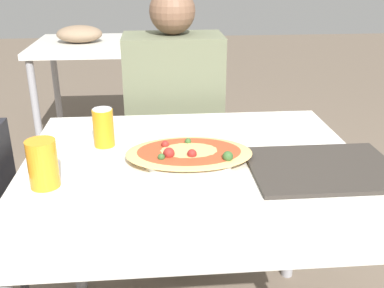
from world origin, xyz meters
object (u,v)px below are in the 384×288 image
chair_far_seated (174,145)px  person_seated (174,108)px  dining_table (195,188)px  soda_can (103,127)px  drink_glass (43,164)px  pizza_main (189,154)px

chair_far_seated → person_seated: person_seated is taller
dining_table → soda_can: soda_can is taller
drink_glass → soda_can: bearing=63.9°
dining_table → person_seated: (-0.03, 0.67, 0.04)m
pizza_main → soda_can: bearing=152.2°
chair_far_seated → drink_glass: drink_glass is taller
chair_far_seated → person_seated: bearing=90.0°
pizza_main → drink_glass: bearing=-161.8°
dining_table → pizza_main: (-0.02, 0.02, 0.10)m
chair_far_seated → drink_glass: (-0.38, -0.89, 0.33)m
chair_far_seated → soda_can: 0.75m
chair_far_seated → pizza_main: chair_far_seated is taller
chair_far_seated → soda_can: soda_can is taller
chair_far_seated → dining_table: bearing=92.1°
person_seated → pizza_main: 0.65m
person_seated → drink_glass: 0.87m
dining_table → pizza_main: pizza_main is taller
soda_can → drink_glass: bearing=-116.1°
person_seated → soda_can: (-0.25, -0.51, 0.11)m
drink_glass → chair_far_seated: bearing=66.8°
soda_can → drink_glass: drink_glass is taller
drink_glass → pizza_main: bearing=18.2°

